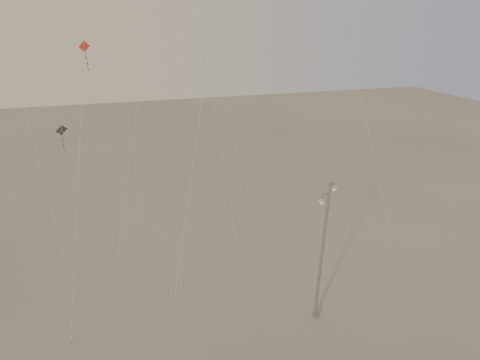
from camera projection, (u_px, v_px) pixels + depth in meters
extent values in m
plane|color=gray|center=(241.00, 325.00, 24.89)|extent=(160.00, 160.00, 0.00)
cylinder|color=gray|center=(316.00, 315.00, 25.58)|extent=(0.44, 0.44, 0.30)
cylinder|color=gray|center=(322.00, 256.00, 23.71)|extent=(0.34, 0.18, 9.91)
cylinder|color=gray|center=(331.00, 183.00, 21.79)|extent=(0.14, 0.14, 0.18)
cylinder|color=gray|center=(333.00, 184.00, 22.03)|extent=(0.44, 0.36, 0.07)
cylinder|color=gray|center=(334.00, 185.00, 22.28)|extent=(0.06, 0.06, 0.30)
ellipsoid|color=#B9B9B4|center=(334.00, 187.00, 22.34)|extent=(0.52, 0.52, 0.18)
cylinder|color=gray|center=(327.00, 194.00, 21.89)|extent=(0.60, 0.21, 0.07)
cylinder|color=gray|center=(322.00, 198.00, 21.82)|extent=(0.06, 0.06, 0.40)
ellipsoid|color=#B9B9B4|center=(322.00, 201.00, 21.90)|extent=(0.52, 0.52, 0.18)
cylinder|color=beige|center=(7.00, 38.00, 25.04)|extent=(3.17, 8.50, 35.17)
cylinder|color=gray|center=(71.00, 285.00, 28.59)|extent=(0.06, 0.06, 0.10)
cylinder|color=beige|center=(199.00, 122.00, 24.66)|extent=(5.54, 4.20, 25.03)
cylinder|color=gray|center=(174.00, 301.00, 26.98)|extent=(0.06, 0.06, 0.10)
cylinder|color=beige|center=(205.00, 44.00, 32.38)|extent=(2.21, 12.05, 33.56)
cylinder|color=gray|center=(237.00, 244.00, 33.92)|extent=(0.06, 0.06, 0.10)
cube|color=maroon|center=(84.00, 46.00, 18.92)|extent=(0.58, 0.22, 0.58)
cylinder|color=maroon|center=(87.00, 61.00, 19.34)|extent=(0.03, 0.16, 0.96)
cylinder|color=beige|center=(77.00, 211.00, 21.19)|extent=(3.35, 1.62, 17.44)
cylinder|color=gray|center=(71.00, 343.00, 23.45)|extent=(0.06, 0.06, 0.10)
cylinder|color=beige|center=(360.00, 94.00, 33.75)|extent=(3.25, 10.96, 25.05)
cylinder|color=gray|center=(392.00, 242.00, 34.24)|extent=(0.06, 0.06, 0.10)
cylinder|color=beige|center=(218.00, 86.00, 37.06)|extent=(3.78, 16.37, 25.36)
cylinder|color=gray|center=(261.00, 235.00, 35.30)|extent=(0.06, 0.06, 0.10)
cube|color=#2A2623|center=(62.00, 130.00, 22.99)|extent=(0.68, 0.18, 0.67)
cylinder|color=#2A2623|center=(63.00, 144.00, 23.44)|extent=(0.12, 0.18, 1.21)
cylinder|color=beige|center=(141.00, 70.00, 30.78)|extent=(7.76, 13.90, 29.82)
cylinder|color=gray|center=(115.00, 277.00, 29.47)|extent=(0.06, 0.06, 0.10)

